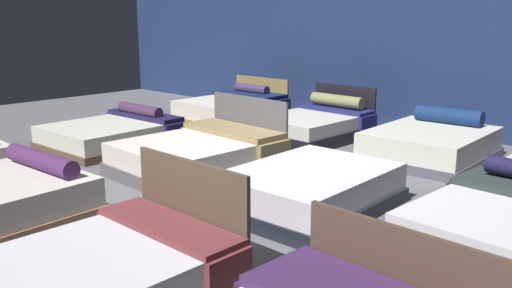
{
  "coord_description": "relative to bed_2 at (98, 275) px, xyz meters",
  "views": [
    {
      "loc": [
        4.61,
        -4.74,
        2.17
      ],
      "look_at": [
        -0.2,
        0.41,
        0.49
      ],
      "focal_mm": 38.16,
      "sensor_mm": 36.0,
      "label": 1
    }
  ],
  "objects": [
    {
      "name": "ground_plane",
      "position": [
        -1.1,
        2.77,
        -0.22
      ],
      "size": [
        18.0,
        18.0,
        0.02
      ],
      "primitive_type": "cube",
      "color": "#5B5B60"
    },
    {
      "name": "showroom_back_wall",
      "position": [
        -1.1,
        7.57,
        1.54
      ],
      "size": [
        18.0,
        0.06,
        3.5
      ],
      "primitive_type": "cube",
      "color": "navy",
      "rests_on": "ground_plane"
    },
    {
      "name": "bed_2",
      "position": [
        0.0,
        0.0,
        0.0
      ],
      "size": [
        1.56,
        2.07,
        0.95
      ],
      "rotation": [
        0.0,
        0.0,
        -0.01
      ],
      "color": "brown",
      "rests_on": "ground_plane"
    },
    {
      "name": "bed_4",
      "position": [
        -4.37,
        2.92,
        0.0
      ],
      "size": [
        1.74,
        2.04,
        0.64
      ],
      "rotation": [
        0.0,
        0.0,
        0.03
      ],
      "color": "brown",
      "rests_on": "ground_plane"
    },
    {
      "name": "bed_5",
      "position": [
        -2.13,
        2.92,
        0.04
      ],
      "size": [
        1.8,
        2.16,
        0.97
      ],
      "rotation": [
        0.0,
        0.0,
        -0.05
      ],
      "color": "#565356",
      "rests_on": "ground_plane"
    },
    {
      "name": "bed_6",
      "position": [
        -0.07,
        2.76,
        0.02
      ],
      "size": [
        1.53,
        2.02,
        0.47
      ],
      "rotation": [
        0.0,
        0.0,
        0.03
      ],
      "color": "black",
      "rests_on": "ground_plane"
    },
    {
      "name": "bed_8",
      "position": [
        -4.36,
        5.77,
        0.06
      ],
      "size": [
        1.68,
        1.95,
        0.86
      ],
      "rotation": [
        0.0,
        0.0,
        0.0
      ],
      "color": "olive",
      "rests_on": "ground_plane"
    },
    {
      "name": "bed_9",
      "position": [
        -2.22,
        5.71,
        0.03
      ],
      "size": [
        1.54,
        1.97,
        0.88
      ],
      "rotation": [
        0.0,
        0.0,
        -0.03
      ],
      "color": "black",
      "rests_on": "ground_plane"
    },
    {
      "name": "bed_10",
      "position": [
        -0.05,
        5.77,
        0.03
      ],
      "size": [
        1.67,
        2.05,
        0.72
      ],
      "rotation": [
        0.0,
        0.0,
        0.04
      ],
      "color": "#524D5D",
      "rests_on": "ground_plane"
    }
  ]
}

